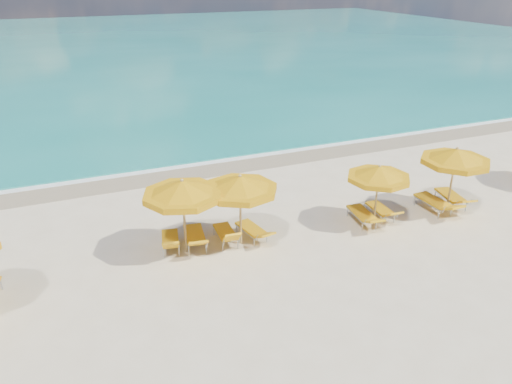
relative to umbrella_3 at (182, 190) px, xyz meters
name	(u,v)px	position (x,y,z in m)	size (l,w,h in m)	color
ground_plane	(274,243)	(2.79, -0.55, -2.14)	(120.00, 120.00, 0.00)	beige
ocean	(99,47)	(2.79, 47.45, -2.14)	(120.00, 80.00, 0.30)	#15796F
wet_sand_band	(206,167)	(2.79, 6.85, -2.14)	(120.00, 2.60, 0.01)	tan
foam_line	(201,161)	(2.79, 7.65, -2.14)	(120.00, 1.20, 0.03)	white
whitecap_near	(55,125)	(-3.21, 16.45, -2.14)	(14.00, 0.36, 0.05)	white
whitecap_far	(240,82)	(10.79, 23.45, -2.14)	(18.00, 0.30, 0.05)	white
umbrella_3	(182,190)	(0.00, 0.00, 0.00)	(2.64, 2.64, 2.51)	tan
umbrella_4	(240,185)	(1.79, -0.16, -0.07)	(2.68, 2.68, 2.43)	tan
umbrella_5	(379,174)	(6.61, -0.65, -0.26)	(2.61, 2.61, 2.20)	tan
umbrella_6	(456,157)	(9.69, -0.86, -0.02)	(3.24, 3.24, 2.49)	tan
lounger_3_left	(171,243)	(-0.41, 0.37, -1.94)	(0.84, 1.65, 0.76)	#A5A8AD
lounger_3_right	(195,240)	(0.37, 0.24, -1.92)	(0.88, 1.91, 0.79)	#A5A8AD
lounger_4_left	(226,237)	(1.36, 0.09, -1.93)	(0.65, 1.65, 0.80)	#A5A8AD
lounger_4_right	(252,233)	(2.25, 0.01, -1.94)	(0.84, 1.76, 0.63)	#A5A8AD
lounger_5_left	(362,218)	(6.23, -0.48, -1.93)	(0.79, 1.87, 0.65)	#A5A8AD
lounger_5_right	(380,213)	(7.06, -0.40, -1.94)	(0.63, 1.68, 0.68)	#A5A8AD
lounger_6_left	(434,205)	(9.20, -0.69, -1.91)	(0.69, 2.00, 0.72)	#A5A8AD
lounger_6_right	(451,200)	(10.13, -0.56, -1.91)	(0.97, 1.98, 0.73)	#A5A8AD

